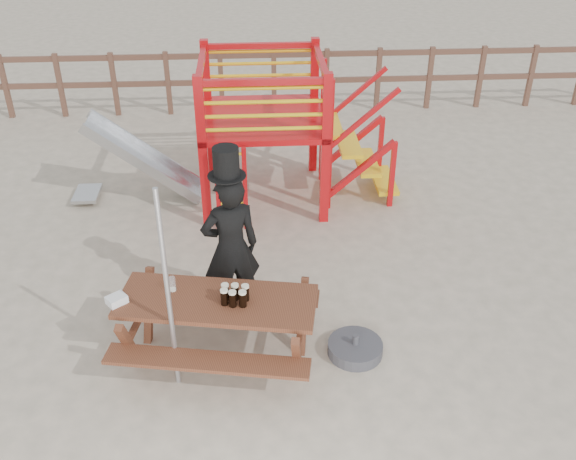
# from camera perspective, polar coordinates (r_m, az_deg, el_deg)

# --- Properties ---
(ground) EXTENTS (60.00, 60.00, 0.00)m
(ground) POSITION_cam_1_polar(r_m,az_deg,el_deg) (6.66, -2.90, -11.72)
(ground) COLOR #C7B39A
(ground) RESTS_ON ground
(back_fence) EXTENTS (15.09, 0.09, 1.20)m
(back_fence) POSITION_cam_1_polar(r_m,az_deg,el_deg) (12.46, -3.63, 13.61)
(back_fence) COLOR brown
(back_fence) RESTS_ON ground
(playground_fort) EXTENTS (4.71, 1.84, 2.10)m
(playground_fort) POSITION_cam_1_polar(r_m,az_deg,el_deg) (9.13, -2.73, 9.05)
(playground_fort) COLOR red
(playground_fort) RESTS_ON ground
(picnic_table) EXTENTS (2.12, 1.64, 0.74)m
(picnic_table) POSITION_cam_1_polar(r_m,az_deg,el_deg) (6.45, -6.21, -8.09)
(picnic_table) COLOR brown
(picnic_table) RESTS_ON ground
(man_with_hat) EXTENTS (0.71, 0.55, 2.01)m
(man_with_hat) POSITION_cam_1_polar(r_m,az_deg,el_deg) (6.78, -5.13, -1.28)
(man_with_hat) COLOR black
(man_with_hat) RESTS_ON ground
(metal_pole) EXTENTS (0.05, 0.05, 2.15)m
(metal_pole) POSITION_cam_1_polar(r_m,az_deg,el_deg) (5.86, -10.62, -5.63)
(metal_pole) COLOR #B2B2B7
(metal_pole) RESTS_ON ground
(parasol_base) EXTENTS (0.57, 0.57, 0.24)m
(parasol_base) POSITION_cam_1_polar(r_m,az_deg,el_deg) (6.75, 5.98, -10.41)
(parasol_base) COLOR #3C3C42
(parasol_base) RESTS_ON ground
(paper_bag) EXTENTS (0.23, 0.22, 0.08)m
(paper_bag) POSITION_cam_1_polar(r_m,az_deg,el_deg) (6.38, -14.99, -6.01)
(paper_bag) COLOR white
(paper_bag) RESTS_ON picnic_table
(stout_pints) EXTENTS (0.27, 0.20, 0.17)m
(stout_pints) POSITION_cam_1_polar(r_m,az_deg,el_deg) (6.17, -4.80, -5.78)
(stout_pints) COLOR black
(stout_pints) RESTS_ON picnic_table
(empty_glasses) EXTENTS (0.07, 0.07, 0.15)m
(empty_glasses) POSITION_cam_1_polar(r_m,az_deg,el_deg) (6.42, -10.26, -4.79)
(empty_glasses) COLOR silver
(empty_glasses) RESTS_ON picnic_table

